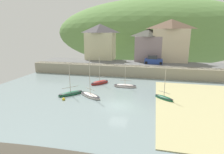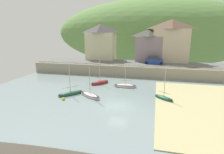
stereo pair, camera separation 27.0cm
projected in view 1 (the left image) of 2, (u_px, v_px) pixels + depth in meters
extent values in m
cube|color=gray|center=(118.00, 105.00, 25.40)|extent=(48.00, 40.00, 0.06)
cube|color=gray|center=(133.00, 71.00, 41.17)|extent=(48.00, 2.40, 2.40)
cube|color=#606060|center=(135.00, 63.00, 44.39)|extent=(48.00, 9.00, 0.10)
ellipsoid|color=#608B47|center=(153.00, 33.00, 74.59)|extent=(80.00, 44.00, 26.12)
cube|color=beige|center=(100.00, 46.00, 49.98)|extent=(7.52, 4.73, 7.07)
pyramid|color=#4D494C|center=(100.00, 28.00, 48.85)|extent=(7.82, 5.03, 2.26)
cube|color=gray|center=(148.00, 49.00, 47.27)|extent=(6.57, 4.76, 6.19)
pyramid|color=#42413A|center=(149.00, 33.00, 46.30)|extent=(6.87, 5.06, 1.85)
cube|color=beige|center=(170.00, 45.00, 45.90)|extent=(8.47, 4.69, 8.03)
pyramid|color=brown|center=(171.00, 24.00, 44.65)|extent=(8.77, 4.99, 2.28)
ellipsoid|color=#1E5A3B|center=(71.00, 94.00, 29.39)|extent=(3.48, 3.67, 0.71)
ellipsoid|color=black|center=(71.00, 93.00, 29.35)|extent=(3.41, 3.59, 0.12)
cylinder|color=#B2A893|center=(70.00, 78.00, 28.77)|extent=(0.09, 0.09, 4.45)
cylinder|color=gray|center=(70.00, 87.00, 29.13)|extent=(1.82, 1.98, 0.07)
ellipsoid|color=silver|center=(125.00, 86.00, 33.51)|extent=(4.17, 1.42, 0.70)
ellipsoid|color=black|center=(125.00, 85.00, 33.46)|extent=(4.09, 1.39, 0.12)
cylinder|color=#B2A893|center=(125.00, 74.00, 32.96)|extent=(0.09, 0.09, 3.81)
cylinder|color=gray|center=(125.00, 80.00, 33.25)|extent=(2.47, 0.13, 0.07)
ellipsoid|color=maroon|center=(100.00, 83.00, 35.55)|extent=(3.41, 3.79, 0.80)
ellipsoid|color=black|center=(100.00, 82.00, 35.50)|extent=(3.34, 3.71, 0.12)
cylinder|color=#B2A893|center=(99.00, 69.00, 34.88)|extent=(0.09, 0.09, 4.75)
cylinder|color=gray|center=(100.00, 77.00, 35.29)|extent=(1.43, 1.73, 0.07)
ellipsoid|color=#175839|center=(164.00, 98.00, 27.39)|extent=(3.05, 2.76, 0.72)
ellipsoid|color=black|center=(164.00, 97.00, 27.34)|extent=(2.99, 2.70, 0.12)
cylinder|color=#B2A893|center=(165.00, 83.00, 26.81)|extent=(0.09, 0.09, 4.01)
cylinder|color=gray|center=(164.00, 92.00, 27.16)|extent=(1.61, 1.36, 0.07)
ellipsoid|color=silver|center=(90.00, 96.00, 28.58)|extent=(4.41, 3.47, 0.63)
ellipsoid|color=black|center=(90.00, 95.00, 28.54)|extent=(4.32, 3.40, 0.12)
cylinder|color=#B2A893|center=(90.00, 76.00, 27.83)|extent=(0.09, 0.09, 5.57)
cylinder|color=gray|center=(90.00, 89.00, 28.32)|extent=(1.90, 1.26, 0.07)
cube|color=navy|center=(154.00, 61.00, 43.29)|extent=(4.15, 1.83, 1.20)
cube|color=#282D33|center=(153.00, 57.00, 43.12)|extent=(2.15, 1.56, 0.80)
cylinder|color=black|center=(161.00, 62.00, 43.75)|extent=(0.64, 0.22, 0.64)
cylinder|color=black|center=(161.00, 63.00, 42.24)|extent=(0.64, 0.22, 0.64)
cylinder|color=black|center=(146.00, 62.00, 44.48)|extent=(0.64, 0.22, 0.64)
cylinder|color=black|center=(146.00, 63.00, 42.97)|extent=(0.64, 0.22, 0.64)
sphere|color=yellow|center=(64.00, 99.00, 27.21)|extent=(0.47, 0.47, 0.47)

